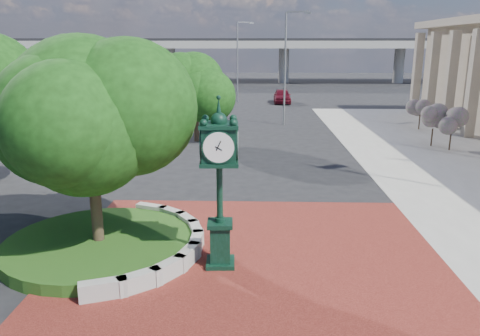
% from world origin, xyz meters
% --- Properties ---
extents(ground, '(200.00, 200.00, 0.00)m').
position_xyz_m(ground, '(0.00, 0.00, 0.00)').
color(ground, black).
rests_on(ground, ground).
extents(plaza, '(12.00, 12.00, 0.04)m').
position_xyz_m(plaza, '(0.00, -1.00, 0.02)').
color(plaza, maroon).
rests_on(plaza, ground).
extents(planter_wall, '(2.96, 6.77, 0.54)m').
position_xyz_m(planter_wall, '(-2.71, -0.00, 0.27)').
color(planter_wall, '#9E9B93').
rests_on(planter_wall, ground).
extents(grass_bed, '(6.10, 6.10, 0.40)m').
position_xyz_m(grass_bed, '(-5.00, 0.00, 0.20)').
color(grass_bed, '#174313').
rests_on(grass_bed, ground).
extents(overpass, '(90.00, 12.00, 7.50)m').
position_xyz_m(overpass, '(-0.22, 70.00, 6.54)').
color(overpass, '#9E9B93').
rests_on(overpass, ground).
extents(tree_planter, '(5.20, 5.20, 6.33)m').
position_xyz_m(tree_planter, '(-5.00, 0.00, 3.72)').
color(tree_planter, '#38281C').
rests_on(tree_planter, ground).
extents(tree_street, '(4.40, 4.40, 5.45)m').
position_xyz_m(tree_street, '(-4.00, 18.00, 3.24)').
color(tree_street, '#38281C').
rests_on(tree_street, ground).
extents(post_clock, '(1.12, 1.12, 5.11)m').
position_xyz_m(post_clock, '(-0.95, -0.95, 2.81)').
color(post_clock, black).
rests_on(post_clock, ground).
extents(parked_car, '(1.94, 4.75, 1.61)m').
position_xyz_m(parked_car, '(3.16, 40.17, 0.81)').
color(parked_car, '#560C19').
rests_on(parked_car, ground).
extents(street_lamp_near, '(2.02, 0.60, 9.10)m').
position_xyz_m(street_lamp_near, '(2.69, 25.02, 5.34)').
color(street_lamp_near, slate).
rests_on(street_lamp_near, ground).
extents(street_lamp_far, '(1.92, 0.94, 9.01)m').
position_xyz_m(street_lamp_far, '(-1.81, 40.67, 5.28)').
color(street_lamp_far, slate).
rests_on(street_lamp_far, ground).
extents(shrub_near, '(1.20, 1.20, 2.20)m').
position_xyz_m(shrub_near, '(12.45, 15.50, 1.59)').
color(shrub_near, '#38281C').
rests_on(shrub_near, ground).
extents(shrub_mid, '(1.20, 1.20, 2.20)m').
position_xyz_m(shrub_mid, '(11.75, 16.71, 1.59)').
color(shrub_mid, '#38281C').
rests_on(shrub_mid, ground).
extents(shrub_far, '(1.20, 1.20, 2.20)m').
position_xyz_m(shrub_far, '(13.03, 22.99, 1.59)').
color(shrub_far, '#38281C').
rests_on(shrub_far, ground).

